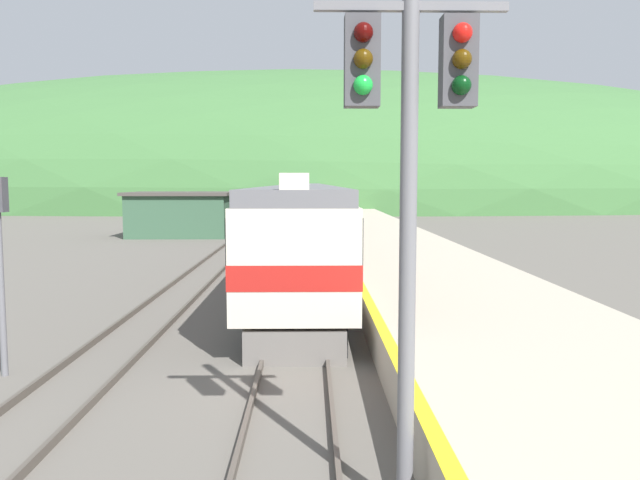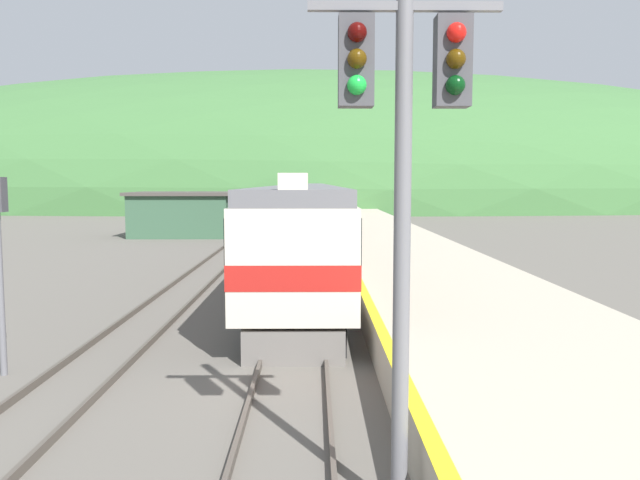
{
  "view_description": "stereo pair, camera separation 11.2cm",
  "coord_description": "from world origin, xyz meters",
  "px_view_note": "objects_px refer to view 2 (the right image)",
  "views": [
    {
      "loc": [
        0.34,
        -1.2,
        4.02
      ],
      "look_at": [
        0.64,
        17.43,
        2.28
      ],
      "focal_mm": 35.0,
      "sensor_mm": 36.0,
      "label": 1
    },
    {
      "loc": [
        0.45,
        -1.2,
        4.02
      ],
      "look_at": [
        0.64,
        17.43,
        2.28
      ],
      "focal_mm": 35.0,
      "sensor_mm": 36.0,
      "label": 2
    }
  ],
  "objects_px": {
    "signal_mast_main": "(403,140)",
    "carriage_second": "(308,208)",
    "carriage_third": "(310,199)",
    "express_train_lead_car": "(302,232)"
  },
  "relations": [
    {
      "from": "carriage_second",
      "to": "carriage_third",
      "type": "relative_size",
      "value": 1.0
    },
    {
      "from": "express_train_lead_car",
      "to": "signal_mast_main",
      "type": "relative_size",
      "value": 3.11
    },
    {
      "from": "carriage_second",
      "to": "express_train_lead_car",
      "type": "bearing_deg",
      "value": -90.0
    },
    {
      "from": "carriage_second",
      "to": "signal_mast_main",
      "type": "relative_size",
      "value": 3.28
    },
    {
      "from": "signal_mast_main",
      "to": "carriage_second",
      "type": "bearing_deg",
      "value": 92.14
    },
    {
      "from": "carriage_third",
      "to": "signal_mast_main",
      "type": "distance_m",
      "value": 63.17
    },
    {
      "from": "express_train_lead_car",
      "to": "carriage_second",
      "type": "bearing_deg",
      "value": 90.0
    },
    {
      "from": "express_train_lead_car",
      "to": "carriage_third",
      "type": "bearing_deg",
      "value": 90.0
    },
    {
      "from": "carriage_second",
      "to": "carriage_third",
      "type": "height_order",
      "value": "same"
    },
    {
      "from": "carriage_second",
      "to": "carriage_third",
      "type": "distance_m",
      "value": 23.45
    }
  ]
}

